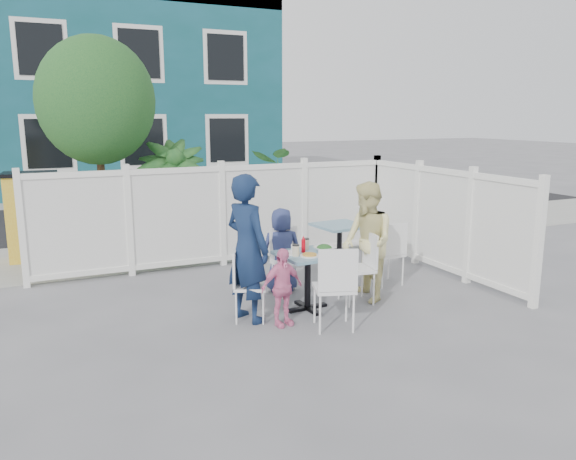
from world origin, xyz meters
name	(u,v)px	position (x,y,z in m)	size (l,w,h in m)	color
ground	(277,312)	(0.00, 0.00, 0.00)	(80.00, 80.00, 0.00)	slate
near_sidewalk	(194,247)	(0.00, 3.80, 0.01)	(24.00, 2.60, 0.01)	gray
street	(153,215)	(0.00, 7.50, 0.00)	(24.00, 5.00, 0.01)	black
far_sidewalk	(132,198)	(0.00, 10.60, 0.01)	(24.00, 1.60, 0.01)	gray
building	(94,96)	(-0.50, 14.00, 3.00)	(11.00, 6.00, 6.00)	#134D53
fence_back	(222,217)	(0.10, 2.40, 0.78)	(5.86, 0.08, 1.60)	white
fence_right	(442,222)	(3.00, 0.60, 0.78)	(0.08, 3.66, 1.60)	white
tree	(96,101)	(-1.60, 3.30, 2.59)	(1.80, 1.62, 3.59)	#382316
utility_cabinet	(33,219)	(-2.65, 4.00, 0.71)	(0.76, 0.54, 1.41)	gold
potted_shrub_a	(171,201)	(-0.54, 3.10, 0.99)	(1.11, 1.11, 1.99)	#17461F
potted_shrub_b	(298,200)	(1.74, 3.00, 0.88)	(1.59, 1.38, 1.76)	#17461F
main_table	(308,266)	(0.39, -0.06, 0.56)	(0.73, 0.73, 0.72)	teal
spare_table	(340,235)	(1.61, 1.29, 0.58)	(0.76, 0.76, 0.74)	teal
chair_left	(244,279)	(-0.45, -0.07, 0.49)	(0.50, 0.50, 0.85)	white
chair_right	(362,262)	(1.16, -0.09, 0.53)	(0.45, 0.46, 0.91)	white
chair_back	(287,256)	(0.44, 0.66, 0.52)	(0.41, 0.40, 0.89)	white
chair_near	(336,282)	(0.36, -0.82, 0.56)	(0.55, 0.54, 0.97)	white
chair_spare	(390,249)	(1.89, 0.35, 0.53)	(0.43, 0.41, 0.91)	white
man	(247,248)	(-0.41, -0.09, 0.87)	(0.63, 0.42, 1.74)	#122243
woman	(367,242)	(1.26, -0.04, 0.78)	(0.75, 0.59, 1.55)	#DCCB45
boy	(282,250)	(0.41, 0.78, 0.58)	(0.56, 0.37, 1.15)	navy
toddler	(282,287)	(-0.12, -0.42, 0.46)	(0.53, 0.22, 0.91)	pink
plate_main	(309,256)	(0.34, -0.21, 0.73)	(0.23, 0.23, 0.01)	white
plate_side	(290,253)	(0.18, 0.01, 0.73)	(0.24, 0.24, 0.02)	white
salad_bowl	(324,249)	(0.61, -0.07, 0.75)	(0.25, 0.25, 0.06)	white
coffee_cup_a	(296,251)	(0.20, -0.12, 0.79)	(0.08, 0.08, 0.13)	beige
coffee_cup_b	(306,244)	(0.46, 0.13, 0.79)	(0.09, 0.09, 0.13)	beige
ketchup_bottle	(303,246)	(0.36, 0.00, 0.80)	(0.05, 0.05, 0.16)	red
salt_shaker	(292,247)	(0.29, 0.16, 0.76)	(0.03, 0.03, 0.08)	white
pepper_shaker	(294,246)	(0.33, 0.21, 0.76)	(0.03, 0.03, 0.07)	black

